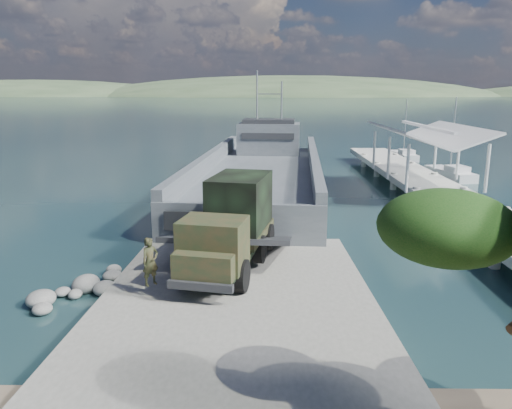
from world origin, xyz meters
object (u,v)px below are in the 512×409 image
at_px(soldier, 151,272).
at_px(military_truck, 232,223).
at_px(sailboat_near, 451,174).
at_px(sailboat_far, 404,156).
at_px(landing_craft, 261,180).
at_px(pier, 427,177).

bearing_deg(soldier, military_truck, 6.60).
height_order(soldier, sailboat_near, sailboat_near).
xyz_separation_m(soldier, sailboat_far, (20.27, 40.22, -1.02)).
xyz_separation_m(landing_craft, military_truck, (-1.15, -18.45, 1.47)).
xyz_separation_m(sailboat_near, sailboat_far, (-0.76, 12.65, -0.02)).
xyz_separation_m(military_truck, sailboat_far, (17.50, 36.90, -1.94)).
bearing_deg(landing_craft, pier, -7.88).
distance_m(pier, sailboat_near, 9.82).
distance_m(military_truck, soldier, 4.42).
bearing_deg(soldier, sailboat_near, 9.16).
height_order(pier, sailboat_near, sailboat_near).
xyz_separation_m(military_truck, sailboat_near, (18.26, 24.25, -1.92)).
distance_m(military_truck, sailboat_far, 40.89).
bearing_deg(sailboat_far, sailboat_near, -90.03).
relative_size(military_truck, soldier, 4.58).
bearing_deg(landing_craft, soldier, -95.95).
height_order(landing_craft, military_truck, landing_craft).
bearing_deg(pier, military_truck, -130.20).
xyz_separation_m(landing_craft, soldier, (-3.92, -21.77, 0.54)).
height_order(pier, sailboat_far, sailboat_far).
xyz_separation_m(pier, military_truck, (-13.37, -15.82, 0.72)).
bearing_deg(military_truck, soldier, -118.33).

